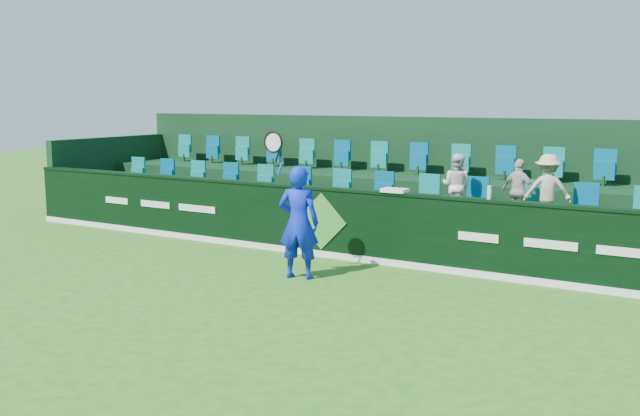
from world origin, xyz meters
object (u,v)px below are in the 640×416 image
Objects in this scene: spectator_left at (456,185)px; spectator_middle at (519,191)px; tennis_player at (298,222)px; spectator_right at (548,190)px; drinks_bottle at (489,192)px; towel at (395,190)px.

spectator_middle is (1.18, 0.00, -0.03)m from spectator_left.
tennis_player is 4.47m from spectator_right.
spectator_middle is at bearing 80.22° from drinks_bottle.
spectator_right is at bearing 58.03° from drinks_bottle.
spectator_left is at bearing 55.96° from towel.
towel is (-2.44, -1.12, -0.05)m from spectator_right.
tennis_player is 3.26m from drinks_bottle.
spectator_right reaches higher than towel.
spectator_middle is at bearing 43.84° from tennis_player.
spectator_middle is at bearing -14.49° from spectator_right.
spectator_left reaches higher than spectator_middle.
spectator_left is 1.18m from spectator_middle.
towel is (-1.94, -1.12, 0.01)m from spectator_middle.
spectator_left is 0.95× the size of spectator_right.
spectator_left reaches higher than drinks_bottle.
tennis_player is at bearing -148.24° from drinks_bottle.
spectator_right is (3.44, 2.81, 0.46)m from tennis_player.
spectator_left is 1.35m from towel.
tennis_player reaches higher than drinks_bottle.
spectator_middle is 1.14m from drinks_bottle.
spectator_middle reaches higher than towel.
tennis_player is 5.62× the size of towel.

